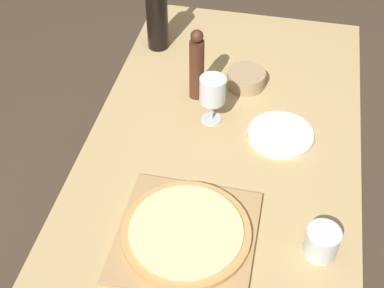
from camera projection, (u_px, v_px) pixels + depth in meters
ground_plane at (213, 280)px, 2.16m from camera, size 12.00×12.00×0.00m
dining_table at (219, 173)px, 1.70m from camera, size 0.84×1.62×0.74m
cutting_board at (186, 236)px, 1.41m from camera, size 0.36×0.36×0.02m
pizza at (186, 232)px, 1.39m from camera, size 0.34×0.34×0.02m
wine_bottle at (157, 13)px, 1.93m from camera, size 0.08×0.08×0.35m
pepper_mill at (197, 66)px, 1.74m from camera, size 0.05×0.05×0.26m
wine_glass at (212, 91)px, 1.66m from camera, size 0.08×0.08×0.17m
small_bowl at (246, 79)px, 1.85m from camera, size 0.13×0.13×0.06m
drinking_tumbler at (322, 242)px, 1.35m from camera, size 0.09×0.09×0.09m
dinner_plate at (281, 134)px, 1.68m from camera, size 0.21×0.21×0.01m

